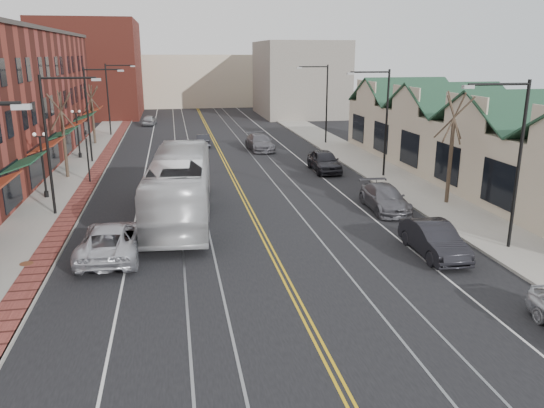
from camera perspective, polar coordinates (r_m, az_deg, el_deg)
name	(u,v)px	position (r m, az deg, el deg)	size (l,w,h in m)	color
ground	(313,332)	(18.90, 4.40, -13.55)	(160.00, 160.00, 0.00)	black
sidewalk_left	(60,197)	(37.79, -21.87, 0.65)	(4.00, 120.00, 0.15)	gray
sidewalk_right	(400,182)	(40.50, 13.60, 2.33)	(4.00, 120.00, 0.15)	gray
building_right	(477,150)	(42.86, 21.17, 5.48)	(8.00, 36.00, 4.60)	beige
backdrop_left	(91,69)	(86.67, -18.86, 13.60)	(14.00, 18.00, 14.00)	maroon
backdrop_mid	(195,80)	(101.07, -8.34, 13.05)	(22.00, 14.00, 9.00)	beige
backdrop_right	(299,79)	(83.24, 2.94, 13.30)	(12.00, 16.00, 11.00)	slate
streetlight_l_1	(54,131)	(32.82, -22.39, 7.28)	(3.33, 0.25, 8.00)	black
streetlight_l_2	(92,105)	(48.51, -18.75, 10.06)	(3.33, 0.25, 8.00)	black
streetlight_l_3	(112,92)	(64.35, -16.87, 11.47)	(3.33, 0.25, 8.00)	black
streetlight_r_0	(512,148)	(27.11, 24.42, 5.47)	(3.33, 0.25, 8.00)	black
streetlight_r_1	(381,112)	(41.12, 11.68, 9.66)	(3.33, 0.25, 8.00)	black
streetlight_r_2	(323,96)	(56.20, 5.48, 11.51)	(3.33, 0.25, 8.00)	black
lamppost_l_2	(43,166)	(37.50, -23.40, 3.73)	(0.84, 0.28, 4.27)	black
lamppost_l_3	(78,135)	(51.05, -20.13, 6.99)	(0.84, 0.28, 4.27)	black
tree_left_near	(63,133)	(43.02, -21.54, 7.12)	(1.78, 1.37, 6.48)	#382B21
tree_left_far	(93,113)	(58.73, -18.74, 9.23)	(1.66, 1.28, 6.02)	#382B21
tree_right_mid	(451,146)	(34.76, 18.75, 5.93)	(1.90, 1.46, 6.93)	#382B21
manhole_far	(26,264)	(26.43, -24.91, -5.83)	(0.60, 0.60, 0.02)	#592D19
traffic_signal	(87,152)	(40.93, -19.25, 5.28)	(0.18, 0.15, 3.80)	black
transit_bus	(181,186)	(31.01, -9.81, 1.92)	(3.20, 13.68, 3.81)	silver
parked_suv	(112,240)	(26.10, -16.86, -3.72)	(2.71, 5.88, 1.63)	silver
parked_car_b	(434,239)	(26.30, 17.01, -3.65)	(1.67, 4.79, 1.58)	black
parked_car_c	(385,198)	(33.08, 12.04, 0.62)	(2.10, 5.15, 1.50)	#5B5A61
parked_car_d	(324,161)	(43.27, 5.65, 4.62)	(2.03, 5.06, 1.72)	#232228
distant_car_left	(204,140)	(55.37, -7.38, 6.82)	(1.36, 3.91, 1.29)	black
distant_car_right	(260,142)	(52.77, -1.32, 6.66)	(2.21, 5.44, 1.58)	slate
distant_car_far	(149,120)	(73.43, -13.06, 8.80)	(1.61, 4.01, 1.37)	#989A9F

